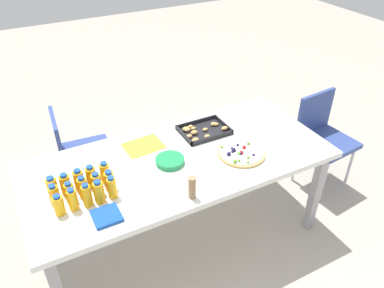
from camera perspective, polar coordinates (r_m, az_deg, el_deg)
ground_plane at (r=3.00m, az=-1.60°, el=-13.67°), size 12.00×12.00×0.00m
party_table at (r=2.53m, az=-1.84°, el=-3.36°), size 2.02×0.90×0.75m
chair_far_left at (r=3.13m, az=-16.99°, el=-0.89°), size 0.43×0.43×0.83m
chair_end at (r=3.38m, az=19.02°, el=1.51°), size 0.43×0.43×0.83m
juice_bottle_0 at (r=2.19m, az=-19.43°, el=-8.68°), size 0.06×0.06×0.13m
juice_bottle_1 at (r=2.19m, az=-17.51°, el=-8.00°), size 0.05×0.05×0.14m
juice_bottle_2 at (r=2.19m, az=-15.55°, el=-7.45°), size 0.05×0.05×0.15m
juice_bottle_3 at (r=2.20m, az=-13.85°, el=-7.02°), size 0.06×0.06×0.15m
juice_bottle_4 at (r=2.21m, az=-11.95°, el=-6.43°), size 0.05×0.05×0.15m
juice_bottle_5 at (r=2.24m, az=-20.01°, el=-7.35°), size 0.06×0.06×0.15m
juice_bottle_6 at (r=2.25m, az=-17.92°, el=-6.96°), size 0.05×0.05×0.13m
juice_bottle_7 at (r=2.25m, az=-16.11°, el=-6.32°), size 0.05×0.05×0.14m
juice_bottle_8 at (r=2.25m, az=-14.13°, el=-5.85°), size 0.06×0.06×0.15m
juice_bottle_9 at (r=2.27m, az=-12.31°, el=-5.43°), size 0.06×0.06×0.13m
juice_bottle_10 at (r=2.30m, az=-20.24°, el=-6.30°), size 0.06×0.06×0.15m
juice_bottle_11 at (r=2.30m, az=-18.50°, el=-5.80°), size 0.06×0.06×0.14m
juice_bottle_12 at (r=2.31m, az=-16.67°, el=-5.20°), size 0.06×0.06×0.14m
juice_bottle_13 at (r=2.32m, az=-14.94°, el=-4.70°), size 0.06×0.06×0.14m
juice_bottle_14 at (r=2.33m, az=-12.93°, el=-4.28°), size 0.06×0.06×0.14m
fruit_pizza at (r=2.54m, az=7.39°, el=-1.32°), size 0.32×0.32×0.05m
snack_tray at (r=2.75m, az=1.62°, el=2.00°), size 0.34×0.26×0.04m
plate_stack at (r=2.45m, az=-3.34°, el=-2.53°), size 0.19×0.19×0.03m
napkin_stack at (r=2.13m, az=-12.72°, el=-10.51°), size 0.15×0.15×0.02m
cardboard_tube at (r=2.16m, az=0.02°, el=-6.58°), size 0.04×0.04×0.14m
paper_folder at (r=2.63m, az=-7.32°, el=-0.28°), size 0.27×0.22×0.01m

